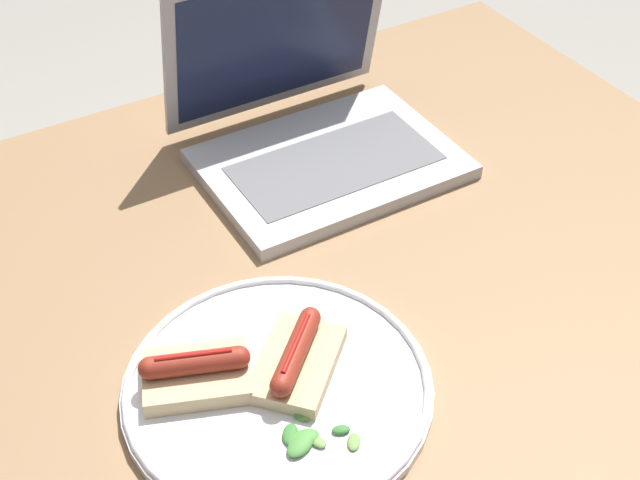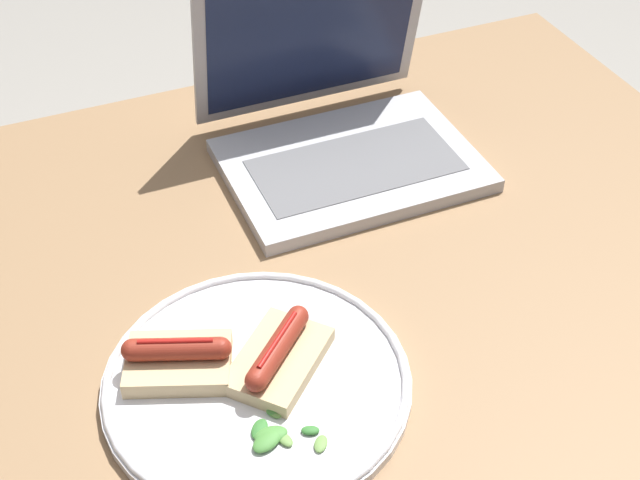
{
  "view_description": "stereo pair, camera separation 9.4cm",
  "coord_description": "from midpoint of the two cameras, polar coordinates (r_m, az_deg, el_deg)",
  "views": [
    {
      "loc": [
        -0.37,
        -0.64,
        1.42
      ],
      "look_at": [
        -0.01,
        -0.03,
        0.8
      ],
      "focal_mm": 50.0,
      "sensor_mm": 36.0,
      "label": 1
    },
    {
      "loc": [
        -0.28,
        -0.68,
        1.42
      ],
      "look_at": [
        -0.01,
        -0.03,
        0.8
      ],
      "focal_mm": 50.0,
      "sensor_mm": 36.0,
      "label": 2
    }
  ],
  "objects": [
    {
      "name": "laptop",
      "position": [
        1.14,
        -2.74,
        7.13
      ],
      "size": [
        0.31,
        0.27,
        0.23
      ],
      "color": "#B7B7BC",
      "rests_on": "desk"
    },
    {
      "name": "sausage_toast_middle",
      "position": [
        0.87,
        -4.64,
        -7.77
      ],
      "size": [
        0.13,
        0.13,
        0.04
      ],
      "rotation": [
        0.0,
        0.0,
        0.75
      ],
      "color": "#D6B784",
      "rests_on": "plate"
    },
    {
      "name": "desk",
      "position": [
        1.07,
        -2.86,
        -5.41
      ],
      "size": [
        1.12,
        0.83,
        0.74
      ],
      "color": "#93704C",
      "rests_on": "ground_plane"
    },
    {
      "name": "sausage_toast_left",
      "position": [
        0.87,
        -11.06,
        -8.45
      ],
      "size": [
        0.12,
        0.1,
        0.04
      ],
      "rotation": [
        0.0,
        0.0,
        2.77
      ],
      "color": "#D6B784",
      "rests_on": "plate"
    },
    {
      "name": "salad_pile",
      "position": [
        0.82,
        -4.16,
        -12.58
      ],
      "size": [
        0.07,
        0.07,
        0.01
      ],
      "color": "#709E4C",
      "rests_on": "plate"
    },
    {
      "name": "plate",
      "position": [
        0.87,
        -5.86,
        -9.5
      ],
      "size": [
        0.3,
        0.3,
        0.02
      ],
      "color": "silver",
      "rests_on": "desk"
    }
  ]
}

